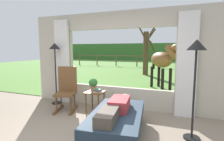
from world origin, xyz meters
The scene contains 16 objects.
back_wall_with_window centered at (0.00, 2.26, 1.25)m, with size 5.20×0.12×2.55m.
curtain_panel_left centered at (-1.69, 2.12, 1.20)m, with size 0.44×0.10×2.40m, color silver.
curtain_panel_right centered at (1.69, 2.12, 1.20)m, with size 0.44×0.10×2.40m, color silver.
outdoor_pasture_lawn centered at (0.00, 13.16, 0.01)m, with size 36.00×21.68×0.02m, color #568438.
distant_hill_ridge centered at (0.00, 23.00, 1.20)m, with size 36.00×2.00×2.40m, color #396C2F.
recliner_sofa centered at (0.49, 0.76, 0.22)m, with size 1.12×1.81×0.42m.
reclining_person centered at (0.49, 0.71, 0.52)m, with size 0.42×1.44×0.22m.
rocking_chair centered at (-1.17, 1.56, 0.55)m, with size 0.64×0.79×1.12m.
side_table centered at (-0.40, 1.66, 0.43)m, with size 0.44×0.44×0.52m.
potted_plant centered at (-0.48, 1.72, 0.70)m, with size 0.22×0.22×0.32m.
book_stack centered at (-0.30, 1.60, 0.56)m, with size 0.20×0.16×0.08m.
floor_lamp_left centered at (-1.76, 1.89, 1.41)m, with size 0.32×0.32×1.75m.
floor_lamp_right centered at (1.78, 1.05, 1.40)m, with size 0.32×0.32×1.73m.
horse centered at (0.93, 4.75, 1.16)m, with size 1.34×1.67×1.73m.
pasture_tree centered at (-0.33, 8.49, 1.46)m, with size 1.29×1.35×3.19m.
pasture_fence_line centered at (0.00, 13.40, 0.74)m, with size 16.10×0.10×1.10m.
Camera 1 is at (1.51, -2.17, 1.56)m, focal length 28.06 mm.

